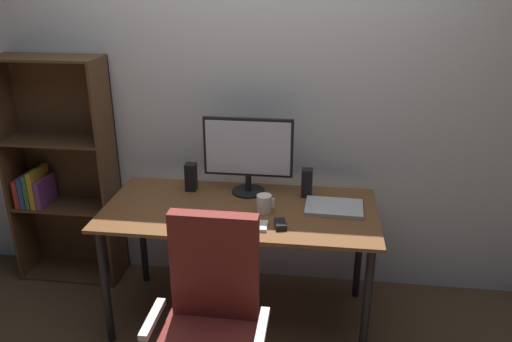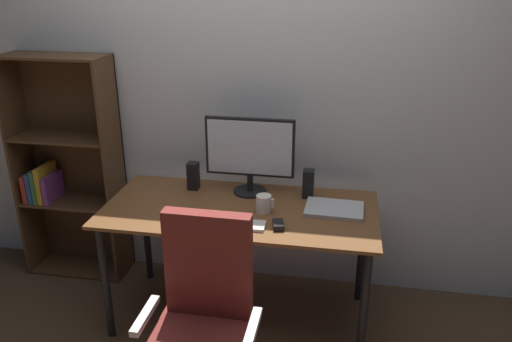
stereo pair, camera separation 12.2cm
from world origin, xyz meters
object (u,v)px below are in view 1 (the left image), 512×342
(desk, at_px, (240,221))
(monitor, at_px, (248,151))
(coffee_mug, at_px, (264,204))
(speaker_left, at_px, (191,177))
(speaker_right, at_px, (307,183))
(office_chair, at_px, (210,338))
(keyboard, at_px, (240,225))
(laptop, at_px, (334,207))
(mouse, at_px, (280,224))
(bookshelf, at_px, (60,174))

(desk, xyz_separation_m, monitor, (0.02, 0.22, 0.35))
(coffee_mug, relative_size, speaker_left, 0.58)
(speaker_right, relative_size, office_chair, 0.17)
(desk, bearing_deg, speaker_left, 147.12)
(office_chair, bearing_deg, speaker_right, 68.82)
(keyboard, distance_m, laptop, 0.56)
(mouse, height_order, office_chair, office_chair)
(keyboard, height_order, bookshelf, bookshelf)
(laptop, height_order, speaker_right, speaker_right)
(mouse, bearing_deg, bookshelf, 147.55)
(keyboard, bearing_deg, speaker_right, 51.01)
(speaker_left, height_order, speaker_right, same)
(monitor, distance_m, office_chair, 1.12)
(desk, distance_m, office_chair, 0.78)
(desk, height_order, speaker_right, speaker_right)
(desk, distance_m, bookshelf, 1.31)
(desk, distance_m, coffee_mug, 0.20)
(keyboard, xyz_separation_m, mouse, (0.21, 0.02, 0.01))
(monitor, xyz_separation_m, laptop, (0.51, -0.17, -0.25))
(keyboard, bearing_deg, mouse, 4.37)
(keyboard, height_order, laptop, laptop)
(desk, bearing_deg, coffee_mug, -10.70)
(coffee_mug, height_order, speaker_right, speaker_right)
(laptop, distance_m, speaker_left, 0.88)
(speaker_left, xyz_separation_m, speaker_right, (0.70, 0.00, 0.00))
(laptop, relative_size, speaker_right, 1.88)
(monitor, height_order, office_chair, monitor)
(mouse, relative_size, speaker_left, 0.56)
(coffee_mug, height_order, speaker_left, speaker_left)
(desk, height_order, bookshelf, bookshelf)
(monitor, xyz_separation_m, bookshelf, (-1.28, 0.14, -0.27))
(speaker_right, bearing_deg, speaker_left, 180.00)
(speaker_right, height_order, office_chair, office_chair)
(laptop, bearing_deg, speaker_right, 137.17)
(speaker_left, xyz_separation_m, office_chair, (0.32, -0.97, -0.37))
(desk, height_order, speaker_left, speaker_left)
(speaker_right, relative_size, bookshelf, 0.11)
(monitor, relative_size, bookshelf, 0.35)
(keyboard, relative_size, bookshelf, 0.19)
(coffee_mug, xyz_separation_m, laptop, (0.39, 0.08, -0.04))
(laptop, bearing_deg, mouse, -135.88)
(keyboard, xyz_separation_m, laptop, (0.49, 0.27, 0.00))
(speaker_left, relative_size, bookshelf, 0.11)
(mouse, xyz_separation_m, bookshelf, (-1.51, 0.56, -0.02))
(keyboard, bearing_deg, speaker_left, 128.65)
(speaker_left, relative_size, speaker_right, 1.00)
(keyboard, xyz_separation_m, bookshelf, (-1.30, 0.58, -0.01))
(keyboard, distance_m, speaker_left, 0.57)
(desk, bearing_deg, bookshelf, 164.08)
(speaker_right, height_order, bookshelf, bookshelf)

